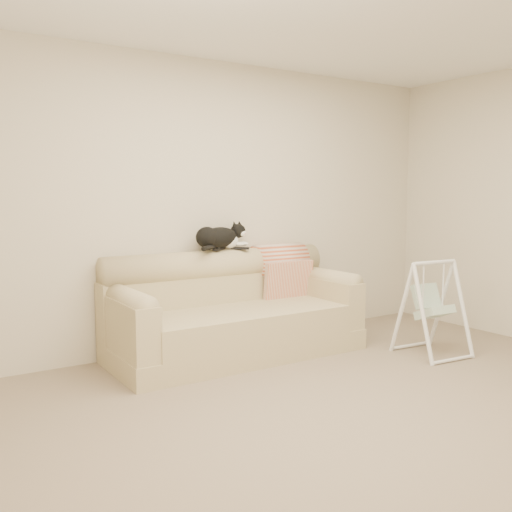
{
  "coord_description": "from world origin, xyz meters",
  "views": [
    {
      "loc": [
        -2.59,
        -2.63,
        1.41
      ],
      "look_at": [
        -0.07,
        1.27,
        0.9
      ],
      "focal_mm": 40.0,
      "sensor_mm": 36.0,
      "label": 1
    }
  ],
  "objects_px": {
    "sofa": "(232,314)",
    "remote_b": "(240,248)",
    "remote_a": "(219,249)",
    "baby_swing": "(432,308)",
    "tuxedo_cat": "(220,237)"
  },
  "relations": [
    {
      "from": "sofa",
      "to": "remote_b",
      "type": "height_order",
      "value": "remote_b"
    },
    {
      "from": "remote_a",
      "to": "baby_swing",
      "type": "height_order",
      "value": "remote_a"
    },
    {
      "from": "tuxedo_cat",
      "to": "baby_swing",
      "type": "relative_size",
      "value": 0.73
    },
    {
      "from": "remote_a",
      "to": "remote_b",
      "type": "distance_m",
      "value": 0.2
    },
    {
      "from": "remote_a",
      "to": "baby_swing",
      "type": "relative_size",
      "value": 0.21
    },
    {
      "from": "sofa",
      "to": "baby_swing",
      "type": "bearing_deg",
      "value": -33.89
    },
    {
      "from": "sofa",
      "to": "remote_b",
      "type": "xyz_separation_m",
      "value": [
        0.21,
        0.21,
        0.56
      ]
    },
    {
      "from": "remote_b",
      "to": "baby_swing",
      "type": "relative_size",
      "value": 0.19
    },
    {
      "from": "sofa",
      "to": "remote_a",
      "type": "xyz_separation_m",
      "value": [
        0.01,
        0.25,
        0.56
      ]
    },
    {
      "from": "sofa",
      "to": "tuxedo_cat",
      "type": "bearing_deg",
      "value": 87.86
    },
    {
      "from": "remote_b",
      "to": "baby_swing",
      "type": "height_order",
      "value": "remote_b"
    },
    {
      "from": "remote_b",
      "to": "sofa",
      "type": "bearing_deg",
      "value": -135.31
    },
    {
      "from": "tuxedo_cat",
      "to": "baby_swing",
      "type": "height_order",
      "value": "tuxedo_cat"
    },
    {
      "from": "remote_a",
      "to": "baby_swing",
      "type": "distance_m",
      "value": 1.95
    },
    {
      "from": "remote_b",
      "to": "tuxedo_cat",
      "type": "xyz_separation_m",
      "value": [
        -0.2,
        0.03,
        0.11
      ]
    }
  ]
}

